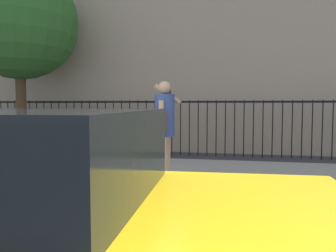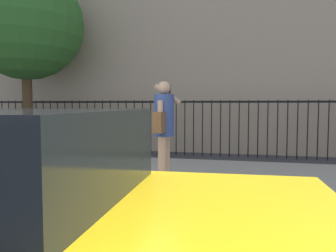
# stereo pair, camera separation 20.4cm
# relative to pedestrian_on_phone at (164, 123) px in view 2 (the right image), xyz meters

# --- Properties ---
(ground_plane) EXTENTS (60.00, 60.00, 0.00)m
(ground_plane) POSITION_rel_pedestrian_on_phone_xyz_m (-0.73, -1.98, -1.16)
(ground_plane) COLOR #333338
(sidewalk) EXTENTS (28.00, 4.40, 0.15)m
(sidewalk) POSITION_rel_pedestrian_on_phone_xyz_m (-0.73, 0.22, -1.08)
(sidewalk) COLOR gray
(sidewalk) RESTS_ON ground
(building_facade) EXTENTS (28.00, 4.00, 9.12)m
(building_facade) POSITION_rel_pedestrian_on_phone_xyz_m (-0.73, 6.52, 3.41)
(building_facade) COLOR tan
(building_facade) RESTS_ON ground
(iron_fence) EXTENTS (12.03, 0.04, 1.60)m
(iron_fence) POSITION_rel_pedestrian_on_phone_xyz_m (-0.73, 3.92, -0.13)
(iron_fence) COLOR black
(iron_fence) RESTS_ON ground
(pedestrian_on_phone) EXTENTS (0.50, 0.67, 1.73)m
(pedestrian_on_phone) POSITION_rel_pedestrian_on_phone_xyz_m (0.00, 0.00, 0.00)
(pedestrian_on_phone) COLOR tan
(pedestrian_on_phone) RESTS_ON sidewalk
(street_bench) EXTENTS (1.60, 0.45, 0.95)m
(street_bench) POSITION_rel_pedestrian_on_phone_xyz_m (-4.68, 1.69, -0.50)
(street_bench) COLOR brown
(street_bench) RESTS_ON sidewalk
(street_tree_near) EXTENTS (3.26, 3.26, 5.44)m
(street_tree_near) POSITION_rel_pedestrian_on_phone_xyz_m (-4.79, 2.94, 2.64)
(street_tree_near) COLOR #4C3823
(street_tree_near) RESTS_ON ground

